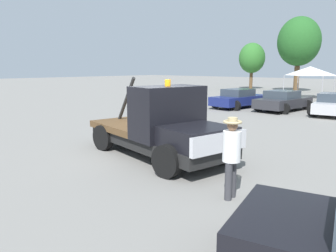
% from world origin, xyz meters
% --- Properties ---
extents(ground_plane, '(160.00, 160.00, 0.00)m').
position_xyz_m(ground_plane, '(0.00, 0.00, 0.00)').
color(ground_plane, gray).
extents(tow_truck, '(5.82, 3.01, 2.51)m').
position_xyz_m(tow_truck, '(0.34, -0.06, 0.96)').
color(tow_truck, black).
rests_on(tow_truck, ground).
extents(person_near_truck, '(0.40, 0.40, 1.80)m').
position_xyz_m(person_near_truck, '(3.62, -1.41, 1.06)').
color(person_near_truck, '#38383D').
rests_on(person_near_truck, ground).
extents(parked_car_navy, '(2.69, 4.93, 1.34)m').
position_xyz_m(parked_car_navy, '(-4.67, 13.24, 0.65)').
color(parked_car_navy, navy).
rests_on(parked_car_navy, ground).
extents(parked_car_charcoal, '(2.77, 4.67, 1.34)m').
position_xyz_m(parked_car_charcoal, '(-1.67, 13.68, 0.65)').
color(parked_car_charcoal, '#2D2D33').
rests_on(parked_car_charcoal, ground).
extents(parked_car_silver, '(2.79, 4.50, 1.34)m').
position_xyz_m(parked_car_silver, '(1.44, 13.68, 0.65)').
color(parked_car_silver, '#B7B7BC').
rests_on(parked_car_silver, ground).
extents(canopy_tent_white, '(3.44, 3.44, 2.92)m').
position_xyz_m(canopy_tent_white, '(-3.54, 23.74, 2.50)').
color(canopy_tent_white, '#9E9EA3').
rests_on(canopy_tent_white, ground).
extents(tree_center, '(3.34, 3.34, 5.96)m').
position_xyz_m(tree_center, '(-13.90, 32.11, 4.00)').
color(tree_center, brown).
rests_on(tree_center, ground).
extents(tree_right, '(4.76, 4.76, 8.50)m').
position_xyz_m(tree_right, '(-7.56, 31.10, 5.70)').
color(tree_right, brown).
rests_on(tree_right, ground).
extents(traffic_cone, '(0.40, 0.40, 0.55)m').
position_xyz_m(traffic_cone, '(-1.30, 3.99, 0.25)').
color(traffic_cone, black).
rests_on(traffic_cone, ground).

